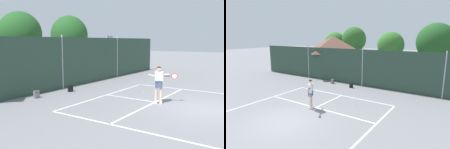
# 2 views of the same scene
# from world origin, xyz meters

# --- Properties ---
(ground_plane) EXTENTS (120.00, 120.00, 0.00)m
(ground_plane) POSITION_xyz_m (0.00, 0.00, 0.00)
(ground_plane) COLOR gray
(court_markings) EXTENTS (8.30, 11.10, 0.01)m
(court_markings) POSITION_xyz_m (0.00, 0.65, 0.00)
(court_markings) COLOR white
(court_markings) RESTS_ON ground
(chainlink_fence) EXTENTS (26.09, 0.09, 3.47)m
(chainlink_fence) POSITION_xyz_m (-0.00, 9.00, 1.66)
(chainlink_fence) COLOR #284233
(chainlink_fence) RESTS_ON ground
(basketball_hoop) EXTENTS (0.90, 0.67, 3.55)m
(basketball_hoop) POSITION_xyz_m (7.23, 10.32, 2.31)
(basketball_hoop) COLOR yellow
(basketball_hoop) RESTS_ON ground
(treeline_backdrop) EXTENTS (25.97, 4.37, 6.20)m
(treeline_backdrop) POSITION_xyz_m (2.54, 19.43, 3.68)
(treeline_backdrop) COLOR brown
(treeline_backdrop) RESTS_ON ground
(tennis_player) EXTENTS (0.78, 1.27, 1.85)m
(tennis_player) POSITION_xyz_m (-0.18, 2.23, 1.11)
(tennis_player) COLOR silver
(tennis_player) RESTS_ON ground
(tennis_ball) EXTENTS (0.07, 0.07, 0.07)m
(tennis_ball) POSITION_xyz_m (1.94, 4.10, 0.03)
(tennis_ball) COLOR #CCE033
(tennis_ball) RESTS_ON ground
(backpack_grey) EXTENTS (0.30, 0.27, 0.46)m
(backpack_grey) POSITION_xyz_m (-2.78, 8.21, 0.19)
(backpack_grey) COLOR slate
(backpack_grey) RESTS_ON ground
(backpack_black) EXTENTS (0.32, 0.29, 0.46)m
(backpack_black) POSITION_xyz_m (-0.50, 7.86, 0.19)
(backpack_black) COLOR black
(backpack_black) RESTS_ON ground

